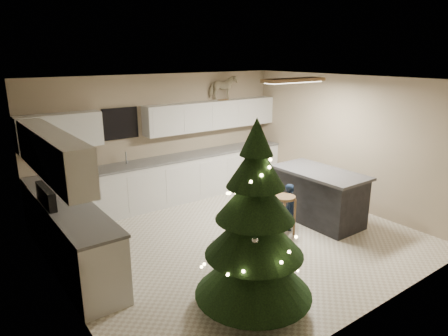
{
  "coord_description": "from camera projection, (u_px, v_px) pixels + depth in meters",
  "views": [
    {
      "loc": [
        -3.78,
        -4.79,
        2.98
      ],
      "look_at": [
        0.0,
        0.35,
        1.15
      ],
      "focal_mm": 32.0,
      "sensor_mm": 36.0,
      "label": 1
    }
  ],
  "objects": [
    {
      "name": "rocking_horse",
      "position": [
        223.0,
        87.0,
        8.67
      ],
      "size": [
        0.64,
        0.38,
        0.53
      ],
      "rotation": [
        0.0,
        0.0,
        1.39
      ],
      "color": "brown",
      "rests_on": "cabinetry"
    },
    {
      "name": "ground_plane",
      "position": [
        236.0,
        239.0,
        6.68
      ],
      "size": [
        5.5,
        5.5,
        0.0
      ],
      "primitive_type": "plane",
      "color": "silver"
    },
    {
      "name": "christmas_tree",
      "position": [
        254.0,
        235.0,
        4.61
      ],
      "size": [
        1.46,
        1.41,
        2.33
      ],
      "rotation": [
        0.0,
        0.0,
        -0.04
      ],
      "color": "#3F2816",
      "rests_on": "ground_plane"
    },
    {
      "name": "bar_stool",
      "position": [
        284.0,
        206.0,
        6.71
      ],
      "size": [
        0.36,
        0.36,
        0.69
      ],
      "rotation": [
        0.0,
        0.0,
        -0.31
      ],
      "color": "brown",
      "rests_on": "ground_plane"
    },
    {
      "name": "toddler",
      "position": [
        290.0,
        207.0,
        6.95
      ],
      "size": [
        0.36,
        0.34,
        0.83
      ],
      "primitive_type": "imported",
      "rotation": [
        0.0,
        0.0,
        0.65
      ],
      "color": "#0F1E3D",
      "rests_on": "ground_plane"
    },
    {
      "name": "room_shell",
      "position": [
        238.0,
        136.0,
        6.21
      ],
      "size": [
        5.52,
        5.02,
        2.61
      ],
      "color": "tan",
      "rests_on": "ground_plane"
    },
    {
      "name": "island",
      "position": [
        318.0,
        196.0,
        7.3
      ],
      "size": [
        0.9,
        1.7,
        0.95
      ],
      "color": "black",
      "rests_on": "ground_plane"
    },
    {
      "name": "cabinetry",
      "position": [
        141.0,
        181.0,
        7.23
      ],
      "size": [
        5.5,
        3.2,
        2.0
      ],
      "color": "silver",
      "rests_on": "ground_plane"
    }
  ]
}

